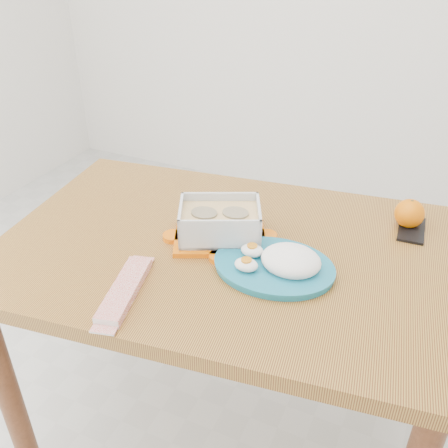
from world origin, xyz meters
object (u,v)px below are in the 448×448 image
at_px(dining_table, 224,279).
at_px(rice_plate, 279,262).
at_px(food_container, 220,223).
at_px(orange_fruit, 409,213).
at_px(smartphone, 411,229).

height_order(dining_table, rice_plate, rice_plate).
bearing_deg(food_container, dining_table, -68.77).
bearing_deg(dining_table, orange_fruit, 27.69).
bearing_deg(rice_plate, orange_fruit, 49.70).
bearing_deg(rice_plate, smartphone, 46.49).
bearing_deg(orange_fruit, rice_plate, -126.38).
height_order(food_container, orange_fruit, food_container).
xyz_separation_m(rice_plate, smartphone, (0.26, 0.31, -0.02)).
height_order(food_container, rice_plate, food_container).
height_order(dining_table, smartphone, smartphone).
height_order(orange_fruit, smartphone, orange_fruit).
bearing_deg(dining_table, food_container, 128.83).
bearing_deg(food_container, orange_fruit, 6.93).
xyz_separation_m(orange_fruit, rice_plate, (-0.24, -0.33, -0.01)).
relative_size(dining_table, orange_fruit, 15.75).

